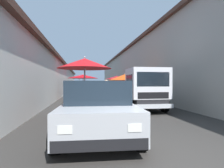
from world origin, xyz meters
TOP-DOWN VIEW (x-y plane):
  - ground at (13.50, 0.00)m, footprint 90.00×90.00m
  - building_left_whitewash at (15.75, 7.10)m, footprint 49.80×7.50m
  - building_right_concrete at (15.75, -7.10)m, footprint 49.80×7.50m
  - fruit_stall_mid_lane at (12.68, 1.55)m, footprint 2.68×2.68m
  - fruit_stall_far_right at (18.53, -2.48)m, footprint 2.88×2.88m
  - fruit_stall_near_right at (10.12, -1.49)m, footprint 2.46×2.46m
  - fruit_stall_far_left at (18.65, 2.01)m, footprint 2.42×2.42m
  - fruit_stall_near_left at (4.28, 1.51)m, footprint 2.11×2.11m
  - hatchback_car at (2.10, 1.18)m, footprint 3.99×2.08m
  - delivery_truck at (5.90, -1.42)m, footprint 4.92×1.97m
  - vendor_by_crates at (5.62, 0.47)m, footprint 0.63×0.21m
  - parked_scooter at (15.11, -2.64)m, footprint 1.65×0.65m
  - plastic_stool at (5.92, 1.06)m, footprint 0.30×0.30m

SIDE VIEW (x-z plane):
  - ground at x=13.50m, z-range 0.00..0.00m
  - plastic_stool at x=5.92m, z-range 0.11..0.54m
  - parked_scooter at x=15.11m, z-range -0.12..1.02m
  - hatchback_car at x=2.10m, z-range 0.01..1.46m
  - vendor_by_crates at x=5.62m, z-range 0.11..1.66m
  - delivery_truck at x=5.90m, z-range 0.00..2.08m
  - fruit_stall_near_right at x=10.12m, z-range 0.54..2.66m
  - fruit_stall_mid_lane at x=12.68m, z-range 0.55..2.74m
  - fruit_stall_far_left at x=18.65m, z-range 0.62..2.93m
  - building_left_whitewash at x=15.75m, z-range 0.01..3.60m
  - fruit_stall_far_right at x=18.53m, z-range 0.67..2.98m
  - fruit_stall_near_left at x=4.28m, z-range 0.64..3.09m
  - building_right_concrete at x=15.75m, z-range 0.01..5.58m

